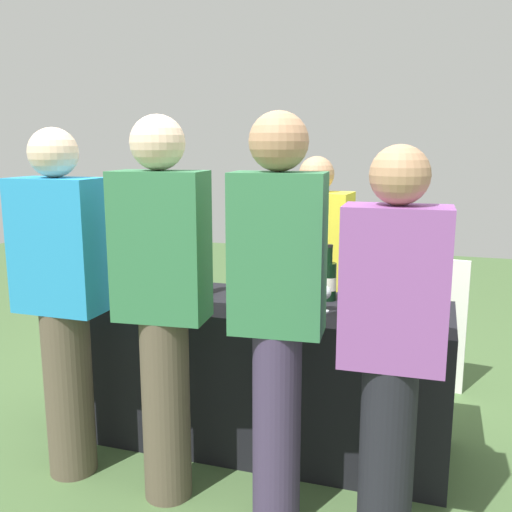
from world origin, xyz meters
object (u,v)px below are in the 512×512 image
object	(u,v)px
guest_2	(277,307)
wine_bottle_4	(364,286)
guest_3	(392,345)
wine_bottle_3	(329,281)
wine_glass_0	(190,284)
wine_bottle_1	(205,274)
wine_glass_3	(324,293)
guest_1	(163,298)
wine_glass_1	(281,292)
menu_board	(425,324)
wine_bottle_0	(130,269)
server_pouring	(315,277)
wine_bottle_2	(277,277)
guest_0	(63,294)
wine_glass_2	(308,291)

from	to	relation	value
guest_2	wine_bottle_4	bearing A→B (deg)	65.89
guest_2	guest_3	distance (m)	0.48
wine_bottle_3	wine_glass_0	distance (m)	0.75
wine_bottle_1	guest_2	distance (m)	0.96
wine_glass_3	guest_1	size ratio (longest dim) A/B	0.08
wine_glass_1	guest_3	distance (m)	0.87
menu_board	guest_2	bearing A→B (deg)	-100.98
wine_bottle_0	wine_glass_1	size ratio (longest dim) A/B	2.40
wine_bottle_0	wine_glass_0	bearing A→B (deg)	-20.82
server_pouring	wine_bottle_2	bearing A→B (deg)	78.63
wine_glass_3	guest_2	distance (m)	0.60
guest_0	wine_glass_0	bearing A→B (deg)	47.40
wine_bottle_4	guest_2	size ratio (longest dim) A/B	0.18
wine_bottle_3	wine_bottle_4	distance (m)	0.21
wine_bottle_0	menu_board	world-z (taller)	wine_bottle_0
wine_bottle_0	server_pouring	bearing A→B (deg)	23.74
wine_glass_0	server_pouring	distance (m)	0.83
guest_3	wine_glass_2	bearing A→B (deg)	124.06
wine_glass_1	guest_0	distance (m)	1.07
wine_glass_1	wine_bottle_3	bearing A→B (deg)	50.25
wine_bottle_1	server_pouring	xyz separation A→B (m)	(0.53, 0.44, -0.07)
wine_bottle_1	wine_glass_0	size ratio (longest dim) A/B	2.30
guest_1	wine_bottle_2	bearing A→B (deg)	61.09
wine_bottle_1	wine_bottle_3	world-z (taller)	wine_bottle_1
wine_bottle_2	wine_glass_0	distance (m)	0.47
wine_glass_1	server_pouring	size ratio (longest dim) A/B	0.08
wine_bottle_4	guest_2	distance (m)	0.78
server_pouring	guest_3	xyz separation A→B (m)	(0.56, -1.23, 0.05)
wine_bottle_0	guest_2	size ratio (longest dim) A/B	0.18
wine_glass_0	server_pouring	bearing A→B (deg)	48.41
wine_glass_3	guest_2	world-z (taller)	guest_2
wine_glass_1	guest_0	bearing A→B (deg)	-152.87
wine_glass_2	menu_board	distance (m)	1.29
server_pouring	wine_glass_0	bearing A→B (deg)	54.00
wine_bottle_1	guest_0	size ratio (longest dim) A/B	0.18
wine_glass_0	menu_board	size ratio (longest dim) A/B	0.15
wine_bottle_0	guest_2	world-z (taller)	guest_2
wine_bottle_2	guest_3	size ratio (longest dim) A/B	0.20
wine_bottle_2	wine_glass_2	world-z (taller)	wine_bottle_2
wine_bottle_2	guest_3	distance (m)	1.07
wine_glass_2	wine_glass_3	size ratio (longest dim) A/B	1.02
server_pouring	menu_board	bearing A→B (deg)	-136.73
wine_glass_0	guest_2	size ratio (longest dim) A/B	0.08
guest_2	guest_0	bearing A→B (deg)	171.89
wine_glass_3	guest_0	bearing A→B (deg)	-156.12
wine_bottle_4	wine_glass_1	bearing A→B (deg)	-156.05
wine_bottle_4	wine_glass_0	xyz separation A→B (m)	(-0.90, -0.19, -0.01)
server_pouring	guest_3	distance (m)	1.35
wine_glass_1	wine_glass_0	bearing A→B (deg)	-178.87
wine_bottle_2	menu_board	world-z (taller)	wine_bottle_2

